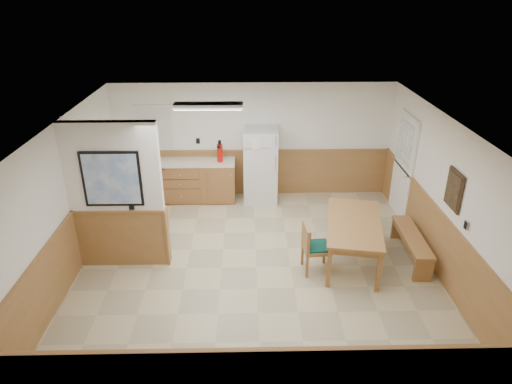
{
  "coord_description": "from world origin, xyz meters",
  "views": [
    {
      "loc": [
        -0.15,
        -6.46,
        4.41
      ],
      "look_at": [
        0.0,
        0.4,
        1.22
      ],
      "focal_mm": 32.0,
      "sensor_mm": 36.0,
      "label": 1
    }
  ],
  "objects_px": {
    "dining_table": "(354,227)",
    "dining_bench": "(412,241)",
    "soap_bottle": "(152,158)",
    "refrigerator": "(261,165)",
    "dining_chair": "(312,245)",
    "fire_extinguisher": "(220,152)"
  },
  "relations": [
    {
      "from": "dining_table",
      "to": "dining_bench",
      "type": "bearing_deg",
      "value": 13.66
    },
    {
      "from": "dining_table",
      "to": "soap_bottle",
      "type": "bearing_deg",
      "value": 157.61
    },
    {
      "from": "dining_bench",
      "to": "refrigerator",
      "type": "bearing_deg",
      "value": 138.3
    },
    {
      "from": "refrigerator",
      "to": "soap_bottle",
      "type": "relative_size",
      "value": 8.22
    },
    {
      "from": "dining_table",
      "to": "dining_chair",
      "type": "bearing_deg",
      "value": -148.6
    },
    {
      "from": "dining_table",
      "to": "soap_bottle",
      "type": "xyz_separation_m",
      "value": [
        -3.8,
        2.48,
        0.34
      ]
    },
    {
      "from": "fire_extinguisher",
      "to": "refrigerator",
      "type": "bearing_deg",
      "value": -15.37
    },
    {
      "from": "refrigerator",
      "to": "dining_table",
      "type": "distance_m",
      "value": 2.87
    },
    {
      "from": "dining_chair",
      "to": "fire_extinguisher",
      "type": "distance_m",
      "value": 3.23
    },
    {
      "from": "dining_table",
      "to": "dining_chair",
      "type": "xyz_separation_m",
      "value": [
        -0.74,
        -0.28,
        -0.16
      ]
    },
    {
      "from": "fire_extinguisher",
      "to": "soap_bottle",
      "type": "bearing_deg",
      "value": 163.98
    },
    {
      "from": "dining_table",
      "to": "fire_extinguisher",
      "type": "relative_size",
      "value": 3.97
    },
    {
      "from": "refrigerator",
      "to": "fire_extinguisher",
      "type": "distance_m",
      "value": 0.92
    },
    {
      "from": "refrigerator",
      "to": "dining_chair",
      "type": "bearing_deg",
      "value": -71.66
    },
    {
      "from": "refrigerator",
      "to": "dining_chair",
      "type": "height_order",
      "value": "refrigerator"
    },
    {
      "from": "dining_table",
      "to": "dining_bench",
      "type": "distance_m",
      "value": 1.09
    },
    {
      "from": "refrigerator",
      "to": "fire_extinguisher",
      "type": "relative_size",
      "value": 3.4
    },
    {
      "from": "dining_bench",
      "to": "dining_chair",
      "type": "bearing_deg",
      "value": -167.56
    },
    {
      "from": "dining_table",
      "to": "fire_extinguisher",
      "type": "bearing_deg",
      "value": 144.55
    },
    {
      "from": "dining_table",
      "to": "dining_chair",
      "type": "relative_size",
      "value": 2.22
    },
    {
      "from": "dining_bench",
      "to": "soap_bottle",
      "type": "xyz_separation_m",
      "value": [
        -4.83,
        2.42,
        0.66
      ]
    },
    {
      "from": "fire_extinguisher",
      "to": "dining_chair",
      "type": "bearing_deg",
      "value": -74.55
    }
  ]
}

